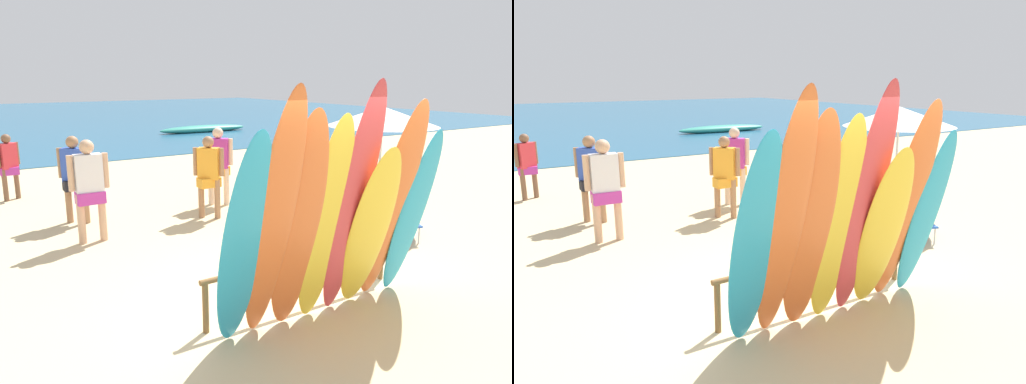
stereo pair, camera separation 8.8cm
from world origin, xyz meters
TOP-DOWN VIEW (x-y plane):
  - ground at (0.00, 14.00)m, footprint 60.00×60.00m
  - ocean_water at (0.00, 31.45)m, footprint 60.00×40.00m
  - surfboard_rack at (0.00, 0.00)m, footprint 2.78×0.07m
  - surfboard_teal_0 at (-1.19, -0.56)m, footprint 0.51×0.70m
  - surfboard_orange_1 at (-0.87, -0.61)m, footprint 0.47×0.84m
  - surfboard_orange_2 at (-0.53, -0.55)m, footprint 0.59×0.69m
  - surfboard_yellow_3 at (-0.17, -0.54)m, footprint 0.53×0.61m
  - surfboard_red_4 at (0.21, -0.56)m, footprint 0.61×0.74m
  - surfboard_yellow_5 at (0.48, -0.56)m, footprint 0.64×0.77m
  - surfboard_orange_6 at (0.81, -0.58)m, footprint 0.58×0.86m
  - surfboard_teal_7 at (1.21, -0.55)m, footprint 0.58×0.70m
  - beachgoer_strolling at (0.74, 3.90)m, footprint 0.48×0.44m
  - beachgoer_near_rack at (-1.55, 3.68)m, footprint 0.65×0.27m
  - beachgoer_by_water at (-2.32, 7.58)m, footprint 0.50×0.35m
  - beachgoer_photographing at (-1.50, 4.95)m, footprint 0.51×0.42m
  - beachgoer_midbeach at (1.38, 4.69)m, footprint 0.52×0.43m
  - beach_chair_red at (2.45, 3.11)m, footprint 0.54×0.71m
  - beach_chair_blue at (2.89, 1.10)m, footprint 0.75×0.89m
  - beach_umbrella at (3.50, 2.13)m, footprint 2.08×2.08m
  - distant_boat at (7.50, 17.53)m, footprint 4.61×0.96m

SIDE VIEW (x-z plane):
  - ground at x=0.00m, z-range 0.00..0.00m
  - ocean_water at x=0.00m, z-range 0.00..0.02m
  - distant_boat at x=7.50m, z-range -0.02..0.35m
  - beach_chair_blue at x=2.89m, z-range 0.03..0.81m
  - beach_chair_red at x=2.45m, z-range 0.02..0.84m
  - surfboard_rack at x=0.00m, z-range 0.18..0.79m
  - beachgoer_by_water at x=-2.32m, z-range 0.11..1.59m
  - beachgoer_strolling at x=0.74m, z-range 0.12..1.72m
  - beachgoer_photographing at x=-1.50m, z-range 0.13..1.77m
  - beachgoer_midbeach at x=1.38m, z-range 0.13..1.79m
  - beachgoer_near_rack at x=-1.55m, z-range 0.13..1.85m
  - surfboard_yellow_5 at x=0.48m, z-range 0.00..2.00m
  - surfboard_teal_7 at x=1.21m, z-range 0.00..2.13m
  - surfboard_teal_0 at x=-1.19m, z-range 0.00..2.28m
  - surfboard_yellow_3 at x=-0.17m, z-range 0.00..2.37m
  - surfboard_orange_2 at x=-0.53m, z-range 0.00..2.43m
  - surfboard_orange_6 at x=0.81m, z-range 0.00..2.49m
  - surfboard_orange_1 at x=-0.87m, z-range 0.00..2.66m
  - surfboard_red_4 at x=0.21m, z-range 0.00..2.69m
  - beach_umbrella at x=3.50m, z-range 0.89..3.05m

